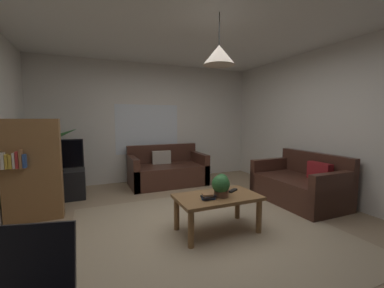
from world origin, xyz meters
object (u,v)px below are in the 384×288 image
(book_on_table_1, at_px, (208,196))
(pendant_lamp, at_px, (219,55))
(tv_stand, at_px, (57,186))
(tv, at_px, (55,155))
(book_on_table_2, at_px, (208,195))
(couch_right_side, at_px, (299,186))
(potted_plant_on_table, at_px, (221,184))
(book_on_table_0, at_px, (208,198))
(remote_on_table_0, at_px, (233,190))
(potted_palm_corner, at_px, (52,164))
(bookshelf_corner, at_px, (32,170))
(couch_under_window, at_px, (167,171))
(coffee_table, at_px, (217,202))

(book_on_table_1, bearing_deg, pendant_lamp, 25.70)
(tv_stand, xyz_separation_m, tv, (0.00, -0.02, 0.53))
(book_on_table_2, bearing_deg, tv, 129.79)
(couch_right_side, xyz_separation_m, tv, (-3.77, 1.69, 0.51))
(book_on_table_1, height_order, potted_plant_on_table, potted_plant_on_table)
(book_on_table_0, height_order, tv_stand, tv_stand)
(tv, bearing_deg, pendant_lamp, -46.58)
(remote_on_table_0, distance_m, tv_stand, 3.04)
(potted_palm_corner, bearing_deg, tv, -76.90)
(remote_on_table_0, bearing_deg, book_on_table_2, -101.34)
(potted_plant_on_table, height_order, pendant_lamp, pendant_lamp)
(tv_stand, xyz_separation_m, potted_palm_corner, (-0.12, 0.49, 0.30))
(potted_palm_corner, distance_m, bookshelf_corner, 1.33)
(couch_under_window, bearing_deg, tv, -172.59)
(tv, bearing_deg, book_on_table_2, -50.21)
(remote_on_table_0, bearing_deg, pendant_lamp, -104.65)
(tv_stand, bearing_deg, tv, -90.00)
(tv, bearing_deg, potted_palm_corner, 103.10)
(tv, distance_m, bookshelf_corner, 0.83)
(couch_right_side, distance_m, tv, 4.16)
(pendant_lamp, bearing_deg, tv, 133.42)
(book_on_table_2, relative_size, bookshelf_corner, 0.08)
(book_on_table_0, relative_size, book_on_table_1, 1.03)
(remote_on_table_0, relative_size, pendant_lamp, 0.27)
(couch_right_side, xyz_separation_m, potted_plant_on_table, (-1.77, -0.45, 0.33))
(potted_palm_corner, xyz_separation_m, bookshelf_corner, (-0.07, -1.32, 0.16))
(couch_under_window, xyz_separation_m, book_on_table_1, (-0.24, -2.43, 0.22))
(book_on_table_0, relative_size, remote_on_table_0, 0.99)
(couch_under_window, relative_size, potted_plant_on_table, 5.78)
(couch_under_window, relative_size, book_on_table_1, 10.24)
(potted_plant_on_table, distance_m, bookshelf_corner, 2.56)
(book_on_table_1, distance_m, pendant_lamp, 1.66)
(potted_palm_corner, height_order, bookshelf_corner, bookshelf_corner)
(pendant_lamp, bearing_deg, tv_stand, 133.13)
(book_on_table_2, height_order, remote_on_table_0, book_on_table_2)
(coffee_table, distance_m, bookshelf_corner, 2.53)
(book_on_table_0, xyz_separation_m, tv, (-1.81, 2.16, 0.31))
(potted_palm_corner, xyz_separation_m, pendant_lamp, (2.10, -2.60, 1.59))
(book_on_table_0, bearing_deg, potted_palm_corner, 125.91)
(tv, bearing_deg, couch_right_side, -24.14)
(book_on_table_0, distance_m, tv, 2.83)
(couch_under_window, xyz_separation_m, couch_right_side, (1.72, -1.96, 0.00))
(couch_under_window, xyz_separation_m, tv, (-2.05, -0.27, 0.51))
(book_on_table_0, bearing_deg, pendant_lamp, 22.82)
(couch_right_side, height_order, book_on_table_1, couch_right_side)
(tv_stand, distance_m, potted_palm_corner, 0.59)
(book_on_table_2, xyz_separation_m, potted_plant_on_table, (0.20, 0.03, 0.09))
(couch_right_side, distance_m, bookshelf_corner, 4.07)
(book_on_table_0, bearing_deg, couch_under_window, 84.37)
(couch_right_side, bearing_deg, coffee_table, -77.44)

